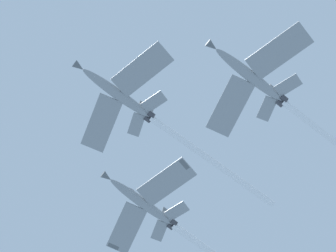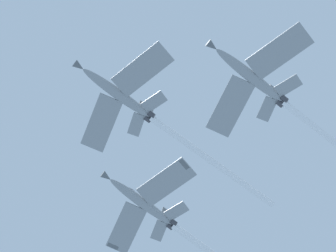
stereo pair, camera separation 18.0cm
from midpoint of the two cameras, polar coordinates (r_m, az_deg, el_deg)
The scene contains 3 objects.
jet_lead at distance 112.45m, azimuth -1.55°, elevation 0.80°, with size 21.71×32.90×6.97m.
jet_left_wing at distance 109.02m, azimuth 7.87°, elevation 2.23°, with size 21.30×30.58×6.91m.
jet_right_wing at distance 120.39m, azimuth 0.75°, elevation -7.60°, with size 22.95×34.53×7.86m.
Camera 2 is at (48.28, 19.22, 1.58)m, focal length 82.67 mm.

